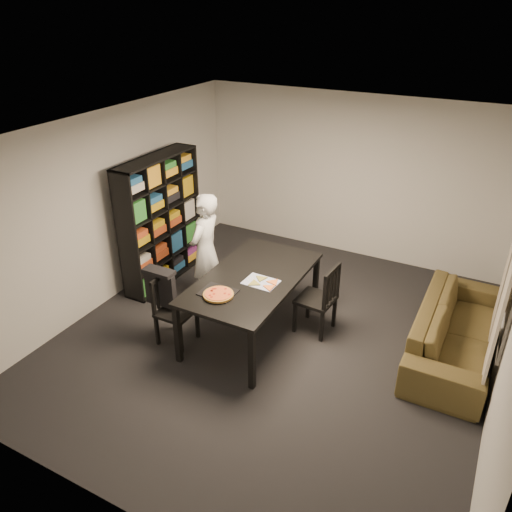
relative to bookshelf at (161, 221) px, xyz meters
The scene contains 14 objects.
room 2.26m from the bookshelf, 15.56° to the right, with size 5.01×5.51×2.61m.
curtain_left 4.59m from the bookshelf, ahead, with size 0.03×0.70×2.25m, color beige.
curtain_right 4.59m from the bookshelf, ahead, with size 0.03×0.70×2.25m, color beige.
bookshelf is the anchor object (origin of this frame).
dining_table 1.94m from the bookshelf, 18.34° to the right, with size 1.08×1.95×0.81m.
chair_left 1.64m from the bookshelf, 50.11° to the right, with size 0.41×0.41×0.89m.
chair_right 2.65m from the bookshelf, ahead, with size 0.47×0.47×0.95m.
draped_jacket 1.52m from the bookshelf, 53.65° to the right, with size 0.41×0.17×0.49m.
person 0.99m from the bookshelf, 16.35° to the right, with size 0.59×0.39×1.62m, color silver.
baking_tray 2.01m from the bookshelf, 34.01° to the right, with size 0.40×0.32×0.01m, color black.
pepperoni_pizza 2.07m from the bookshelf, 34.78° to the right, with size 0.35×0.35×0.03m.
kitchen_towel 2.11m from the bookshelf, 18.91° to the right, with size 0.40×0.30×0.01m, color silver.
pizza_slices 2.16m from the bookshelf, 18.66° to the right, with size 0.37×0.31×0.01m, color #BE793B, non-canonical shape.
sofa 4.23m from the bookshelf, ahead, with size 2.20×0.86×0.64m, color #43401B.
Camera 1 is at (2.17, -4.65, 3.86)m, focal length 35.00 mm.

